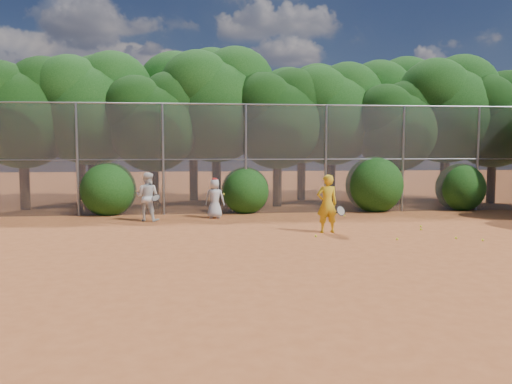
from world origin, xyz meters
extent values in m
plane|color=#AB5326|center=(0.00, 0.00, 0.00)|extent=(80.00, 80.00, 0.00)
cylinder|color=gray|center=(-7.00, 6.00, 2.00)|extent=(0.09, 0.09, 4.00)
cylinder|color=gray|center=(-4.00, 6.00, 2.00)|extent=(0.09, 0.09, 4.00)
cylinder|color=gray|center=(-1.00, 6.00, 2.00)|extent=(0.09, 0.09, 4.00)
cylinder|color=gray|center=(2.00, 6.00, 2.00)|extent=(0.09, 0.09, 4.00)
cylinder|color=gray|center=(5.00, 6.00, 2.00)|extent=(0.09, 0.09, 4.00)
cylinder|color=gray|center=(8.00, 6.00, 2.00)|extent=(0.09, 0.09, 4.00)
cylinder|color=gray|center=(0.00, 6.00, 4.00)|extent=(20.00, 0.05, 0.05)
cylinder|color=gray|center=(0.00, 6.00, 2.00)|extent=(20.00, 0.04, 0.04)
cube|color=slate|center=(0.00, 6.00, 2.00)|extent=(20.00, 0.02, 4.00)
cylinder|color=black|center=(-9.50, 8.00, 1.19)|extent=(0.38, 0.38, 2.38)
sphere|color=black|center=(-9.50, 8.00, 3.52)|extent=(3.81, 3.81, 3.81)
sphere|color=black|center=(-8.74, 8.38, 4.47)|extent=(3.05, 3.05, 3.05)
sphere|color=black|center=(-10.17, 7.71, 4.28)|extent=(2.86, 2.86, 2.86)
cylinder|color=black|center=(-7.00, 8.50, 1.26)|extent=(0.38, 0.38, 2.52)
sphere|color=#144010|center=(-7.00, 8.50, 3.73)|extent=(4.03, 4.03, 4.03)
sphere|color=#144010|center=(-6.19, 8.90, 4.74)|extent=(3.23, 3.23, 3.23)
sphere|color=#144010|center=(-7.71, 8.20, 4.54)|extent=(3.02, 3.02, 3.02)
cylinder|color=black|center=(-4.50, 7.80, 1.08)|extent=(0.36, 0.36, 2.17)
sphere|color=black|center=(-4.50, 7.80, 3.21)|extent=(3.47, 3.47, 3.47)
sphere|color=black|center=(-3.81, 8.15, 4.08)|extent=(2.78, 2.78, 2.78)
sphere|color=black|center=(-5.11, 7.54, 3.91)|extent=(2.60, 2.60, 2.60)
cylinder|color=black|center=(-2.00, 8.80, 1.33)|extent=(0.39, 0.39, 2.66)
sphere|color=#144010|center=(-2.00, 8.80, 3.94)|extent=(4.26, 4.26, 4.26)
sphere|color=#144010|center=(-1.15, 9.23, 5.00)|extent=(3.40, 3.40, 3.40)
sphere|color=#144010|center=(-2.74, 8.48, 4.79)|extent=(3.19, 3.19, 3.19)
cylinder|color=black|center=(0.50, 8.20, 1.14)|extent=(0.37, 0.37, 2.27)
sphere|color=black|center=(0.50, 8.20, 3.37)|extent=(3.64, 3.64, 3.64)
sphere|color=black|center=(1.23, 8.56, 4.28)|extent=(2.91, 2.91, 2.91)
sphere|color=black|center=(-0.14, 7.93, 4.10)|extent=(2.73, 2.73, 2.73)
cylinder|color=black|center=(3.00, 9.00, 1.22)|extent=(0.38, 0.38, 2.45)
sphere|color=#144010|center=(3.00, 9.00, 3.63)|extent=(3.92, 3.92, 3.92)
sphere|color=#144010|center=(3.78, 9.39, 4.61)|extent=(3.14, 3.14, 3.14)
sphere|color=#144010|center=(2.31, 8.71, 4.41)|extent=(2.94, 2.94, 2.94)
cylinder|color=black|center=(5.50, 8.00, 1.05)|extent=(0.36, 0.36, 2.10)
sphere|color=black|center=(5.50, 8.00, 3.11)|extent=(3.36, 3.36, 3.36)
sphere|color=black|center=(6.17, 8.34, 3.95)|extent=(2.69, 2.69, 2.69)
sphere|color=black|center=(4.91, 7.75, 3.78)|extent=(2.52, 2.52, 2.52)
cylinder|color=black|center=(8.00, 8.60, 1.29)|extent=(0.39, 0.39, 2.59)
sphere|color=#144010|center=(8.00, 8.60, 3.83)|extent=(4.14, 4.14, 4.14)
sphere|color=#144010|center=(8.83, 9.01, 4.87)|extent=(3.32, 3.32, 3.32)
sphere|color=#144010|center=(7.27, 8.29, 4.66)|extent=(3.11, 3.11, 3.11)
cylinder|color=black|center=(10.00, 8.30, 1.15)|extent=(0.37, 0.37, 2.31)
sphere|color=black|center=(10.00, 8.30, 3.42)|extent=(3.70, 3.70, 3.70)
sphere|color=black|center=(10.74, 8.67, 4.34)|extent=(2.96, 2.96, 2.96)
sphere|color=black|center=(9.35, 8.02, 4.16)|extent=(2.77, 2.77, 2.77)
cylinder|color=black|center=(-8.00, 10.80, 1.31)|extent=(0.39, 0.39, 2.62)
sphere|color=#144010|center=(-8.00, 10.80, 3.88)|extent=(4.20, 4.20, 4.20)
sphere|color=#144010|center=(-7.16, 11.22, 4.94)|extent=(3.36, 3.36, 3.36)
sphere|color=#144010|center=(-8.73, 10.49, 4.72)|extent=(3.15, 3.15, 3.15)
cylinder|color=black|center=(-3.00, 11.00, 1.40)|extent=(0.40, 0.40, 2.80)
sphere|color=#144010|center=(-3.00, 11.00, 4.14)|extent=(4.48, 4.48, 4.48)
sphere|color=#144010|center=(-2.10, 11.45, 5.26)|extent=(3.58, 3.58, 3.58)
sphere|color=#144010|center=(-3.78, 10.66, 5.04)|extent=(3.36, 3.36, 3.36)
cylinder|color=black|center=(2.00, 10.60, 1.26)|extent=(0.38, 0.38, 2.52)
sphere|color=#144010|center=(2.00, 10.60, 3.73)|extent=(4.03, 4.03, 4.03)
sphere|color=#144010|center=(2.81, 11.00, 4.74)|extent=(3.23, 3.23, 3.23)
sphere|color=#144010|center=(1.29, 10.30, 4.54)|extent=(3.02, 3.02, 3.02)
cylinder|color=black|center=(6.50, 11.20, 1.36)|extent=(0.40, 0.40, 2.73)
sphere|color=#144010|center=(6.50, 11.20, 4.04)|extent=(4.37, 4.37, 4.37)
sphere|color=#144010|center=(7.37, 11.64, 5.13)|extent=(3.49, 3.49, 3.49)
sphere|color=#144010|center=(5.74, 10.87, 4.91)|extent=(3.28, 3.28, 3.28)
sphere|color=#144010|center=(-6.00, 6.30, 1.00)|extent=(2.00, 2.00, 2.00)
sphere|color=#144010|center=(-1.00, 6.30, 0.90)|extent=(1.80, 1.80, 1.80)
sphere|color=#144010|center=(4.00, 6.30, 1.10)|extent=(2.20, 2.20, 2.20)
sphere|color=#144010|center=(7.50, 6.30, 0.95)|extent=(1.90, 1.90, 1.90)
imported|color=gold|center=(0.93, 1.53, 0.83)|extent=(0.63, 0.44, 1.66)
torus|color=black|center=(1.28, 1.33, 0.65)|extent=(0.33, 0.25, 0.29)
cylinder|color=black|center=(1.19, 1.51, 0.57)|extent=(0.14, 0.26, 0.13)
imported|color=silver|center=(-2.18, 4.87, 0.68)|extent=(0.73, 0.53, 1.37)
ellipsoid|color=red|center=(-2.18, 4.87, 1.33)|extent=(0.22, 0.22, 0.13)
sphere|color=yellow|center=(-1.88, 4.67, 0.85)|extent=(0.07, 0.07, 0.07)
imported|color=silver|center=(-4.40, 4.43, 0.81)|extent=(0.94, 0.83, 1.61)
torus|color=black|center=(-4.10, 4.13, 0.80)|extent=(0.37, 0.34, 0.24)
cylinder|color=black|center=(-4.03, 4.27, 0.65)|extent=(0.14, 0.22, 0.21)
sphere|color=yellow|center=(3.79, 1.62, 0.03)|extent=(0.07, 0.07, 0.07)
sphere|color=yellow|center=(4.02, 2.16, 0.03)|extent=(0.07, 0.07, 0.07)
sphere|color=yellow|center=(2.47, 0.16, 0.03)|extent=(0.07, 0.07, 0.07)
sphere|color=yellow|center=(4.63, -0.21, 0.03)|extent=(0.07, 0.07, 0.07)
sphere|color=yellow|center=(0.46, 0.85, 0.03)|extent=(0.07, 0.07, 0.07)
sphere|color=yellow|center=(2.40, 4.79, 0.03)|extent=(0.07, 0.07, 0.07)
sphere|color=yellow|center=(4.09, 0.16, 0.03)|extent=(0.07, 0.07, 0.07)
camera|label=1|loc=(-2.59, -12.27, 2.40)|focal=35.00mm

